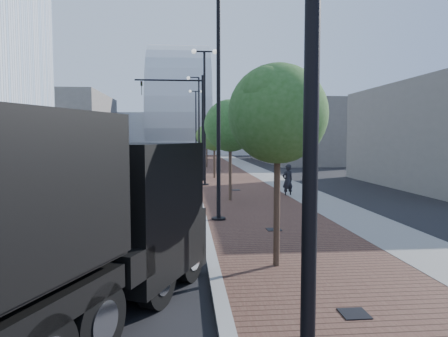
{
  "coord_description": "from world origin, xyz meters",
  "views": [
    {
      "loc": [
        -0.67,
        -6.13,
        3.37
      ],
      "look_at": [
        1.0,
        12.0,
        2.0
      ],
      "focal_mm": 33.09,
      "sensor_mm": 36.0,
      "label": 1
    }
  ],
  "objects": [
    {
      "name": "convention_center",
      "position": [
        -2.0,
        85.0,
        6.0
      ],
      "size": [
        50.0,
        30.0,
        50.0
      ],
      "color": "#A5A9AF",
      "rests_on": "ground"
    },
    {
      "name": "concrete_strip",
      "position": [
        6.2,
        40.0,
        0.07
      ],
      "size": [
        2.4,
        140.0,
        0.13
      ],
      "primitive_type": "cube",
      "color": "slate",
      "rests_on": "ground"
    },
    {
      "name": "streetlight_1",
      "position": [
        0.49,
        10.0,
        4.34
      ],
      "size": [
        1.44,
        0.56,
        9.21
      ],
      "color": "black",
      "rests_on": "ground"
    },
    {
      "name": "streetlight_2",
      "position": [
        0.6,
        22.0,
        4.82
      ],
      "size": [
        1.72,
        0.56,
        9.28
      ],
      "color": "black",
      "rests_on": "ground"
    },
    {
      "name": "dark_car_far",
      "position": [
        -4.55,
        35.76,
        0.65
      ],
      "size": [
        2.25,
        4.66,
        1.31
      ],
      "primitive_type": "imported",
      "rotation": [
        0.0,
        0.0,
        -0.1
      ],
      "color": "black",
      "rests_on": "ground"
    },
    {
      "name": "tree_3",
      "position": [
        1.65,
        39.02,
        3.54
      ],
      "size": [
        2.46,
        2.43,
        4.77
      ],
      "color": "#382619",
      "rests_on": "ground"
    },
    {
      "name": "traffic_mast",
      "position": [
        -0.3,
        25.0,
        4.98
      ],
      "size": [
        5.09,
        0.2,
        8.0
      ],
      "color": "black",
      "rests_on": "ground"
    },
    {
      "name": "commercial_block_ne",
      "position": [
        16.0,
        50.0,
        4.0
      ],
      "size": [
        12.0,
        22.0,
        8.0
      ],
      "primitive_type": "cube",
      "color": "#5E5A55",
      "rests_on": "ground"
    },
    {
      "name": "tree_0",
      "position": [
        1.65,
        4.02,
        3.94
      ],
      "size": [
        2.51,
        2.48,
        5.2
      ],
      "color": "#382619",
      "rests_on": "ground"
    },
    {
      "name": "commercial_block_nw",
      "position": [
        -20.0,
        60.0,
        5.0
      ],
      "size": [
        14.0,
        20.0,
        10.0
      ],
      "primitive_type": "cube",
      "color": "#5E5A54",
      "rests_on": "ground"
    },
    {
      "name": "tree_2",
      "position": [
        1.65,
        27.02,
        3.46
      ],
      "size": [
        2.38,
        2.33,
        4.64
      ],
      "color": "#382619",
      "rests_on": "ground"
    },
    {
      "name": "white_sedan",
      "position": [
        -2.56,
        17.49,
        0.77
      ],
      "size": [
        1.88,
        4.78,
        1.55
      ],
      "primitive_type": "imported",
      "rotation": [
        0.0,
        0.0,
        -0.05
      ],
      "color": "white",
      "rests_on": "ground"
    },
    {
      "name": "dark_car_mid",
      "position": [
        -5.45,
        39.1,
        0.7
      ],
      "size": [
        2.72,
        5.2,
        1.4
      ],
      "primitive_type": "imported",
      "rotation": [
        0.0,
        0.0,
        0.08
      ],
      "color": "black",
      "rests_on": "ground"
    },
    {
      "name": "utility_cover_1",
      "position": [
        2.4,
        8.0,
        0.13
      ],
      "size": [
        0.5,
        0.5,
        0.02
      ],
      "primitive_type": "cube",
      "color": "black",
      "rests_on": "sidewalk"
    },
    {
      "name": "utility_cover_2",
      "position": [
        2.4,
        19.0,
        0.13
      ],
      "size": [
        0.5,
        0.5,
        0.02
      ],
      "primitive_type": "cube",
      "color": "black",
      "rests_on": "sidewalk"
    },
    {
      "name": "west_sidewalk",
      "position": [
        -13.0,
        40.0,
        0.06
      ],
      "size": [
        4.0,
        140.0,
        0.12
      ],
      "primitive_type": "cube",
      "color": "slate",
      "rests_on": "ground"
    },
    {
      "name": "streetlight_4",
      "position": [
        0.6,
        46.0,
        4.82
      ],
      "size": [
        1.72,
        0.56,
        9.28
      ],
      "color": "black",
      "rests_on": "ground"
    },
    {
      "name": "pedestrian",
      "position": [
        5.02,
        16.54,
        0.94
      ],
      "size": [
        0.8,
        0.67,
        1.87
      ],
      "primitive_type": "imported",
      "rotation": [
        0.0,
        0.0,
        3.53
      ],
      "color": "black",
      "rests_on": "ground"
    },
    {
      "name": "streetlight_3",
      "position": [
        0.49,
        34.0,
        4.34
      ],
      "size": [
        1.44,
        0.56,
        9.21
      ],
      "color": "black",
      "rests_on": "ground"
    },
    {
      "name": "tree_1",
      "position": [
        1.65,
        15.02,
        3.97
      ],
      "size": [
        2.69,
        2.69,
        5.33
      ],
      "color": "#382619",
      "rests_on": "ground"
    },
    {
      "name": "curb",
      "position": [
        0.0,
        40.0,
        0.07
      ],
      "size": [
        0.3,
        140.0,
        0.14
      ],
      "primitive_type": "cube",
      "color": "gray",
      "rests_on": "ground"
    },
    {
      "name": "sidewalk",
      "position": [
        3.5,
        40.0,
        0.06
      ],
      "size": [
        7.0,
        140.0,
        0.12
      ],
      "primitive_type": "cube",
      "color": "#4C2D23",
      "rests_on": "ground"
    },
    {
      "name": "utility_cover_0",
      "position": [
        2.4,
        1.0,
        0.13
      ],
      "size": [
        0.5,
        0.5,
        0.02
      ],
      "primitive_type": "cube",
      "color": "black",
      "rests_on": "sidewalk"
    }
  ]
}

